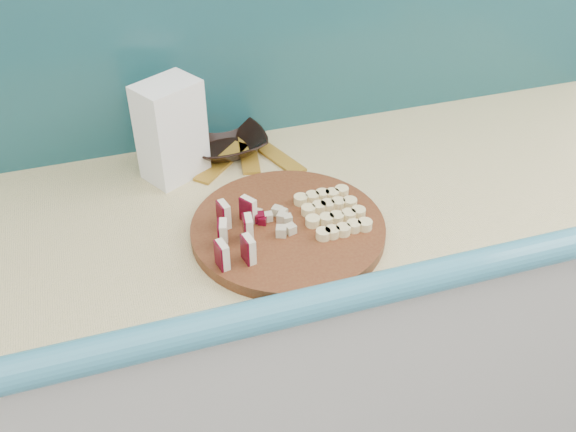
# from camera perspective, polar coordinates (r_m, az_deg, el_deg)

# --- Properties ---
(kitchen_counter) EXTENTS (2.20, 0.63, 0.91)m
(kitchen_counter) POSITION_cam_1_polar(r_m,az_deg,el_deg) (1.59, -6.52, -12.97)
(kitchen_counter) COLOR beige
(kitchen_counter) RESTS_ON ground
(backsplash) EXTENTS (2.20, 0.02, 0.50)m
(backsplash) POSITION_cam_1_polar(r_m,az_deg,el_deg) (1.41, -11.24, 15.14)
(backsplash) COLOR teal
(backsplash) RESTS_ON kitchen_counter
(cutting_board) EXTENTS (0.38, 0.38, 0.02)m
(cutting_board) POSITION_cam_1_polar(r_m,az_deg,el_deg) (1.21, 0.00, -1.18)
(cutting_board) COLOR #4F2111
(cutting_board) RESTS_ON kitchen_counter
(apple_wedges) EXTENTS (0.09, 0.14, 0.05)m
(apple_wedges) POSITION_cam_1_polar(r_m,az_deg,el_deg) (1.15, -4.70, -1.36)
(apple_wedges) COLOR #F1E2C1
(apple_wedges) RESTS_ON cutting_board
(apple_chunks) EXTENTS (0.05, 0.06, 0.02)m
(apple_chunks) POSITION_cam_1_polar(r_m,az_deg,el_deg) (1.20, -1.03, -0.65)
(apple_chunks) COLOR beige
(apple_chunks) RESTS_ON cutting_board
(banana_slices) EXTENTS (0.12, 0.14, 0.02)m
(banana_slices) POSITION_cam_1_polar(r_m,az_deg,el_deg) (1.23, 3.98, 0.40)
(banana_slices) COLOR #F6E096
(banana_slices) RESTS_ON cutting_board
(brown_bowl) EXTENTS (0.20, 0.20, 0.04)m
(brown_bowl) POSITION_cam_1_polar(r_m,az_deg,el_deg) (1.46, -5.60, 6.52)
(brown_bowl) COLOR black
(brown_bowl) RESTS_ON kitchen_counter
(flour_bag) EXTENTS (0.15, 0.14, 0.21)m
(flour_bag) POSITION_cam_1_polar(r_m,az_deg,el_deg) (1.35, -10.36, 7.48)
(flour_bag) COLOR white
(flour_bag) RESTS_ON kitchen_counter
(banana_peel) EXTENTS (0.24, 0.21, 0.01)m
(banana_peel) POSITION_cam_1_polar(r_m,az_deg,el_deg) (1.44, -3.48, 5.29)
(banana_peel) COLOR #AF8221
(banana_peel) RESTS_ON kitchen_counter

